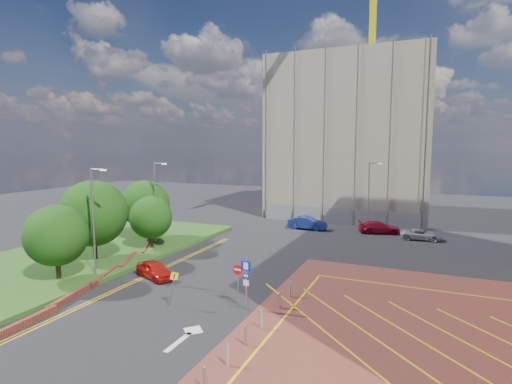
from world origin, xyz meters
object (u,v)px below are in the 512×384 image
Objects in this scene: warning_sign at (173,285)px; car_silver_back at (420,234)px; car_red_back at (379,227)px; sign_cluster at (243,278)px; car_red_left at (155,270)px; tree_a at (56,236)px; tree_d at (145,204)px; lamp_back at (369,193)px; lamp_left_far at (156,199)px; tree_b at (93,213)px; car_blue_back at (307,223)px; tree_c at (151,217)px; lamp_left_near at (94,217)px.

car_silver_back is at bearing 61.56° from warning_sign.
sign_cluster is at bearing 152.49° from car_red_back.
car_red_left reaches higher than car_silver_back.
tree_a is 0.89× the size of tree_d.
tree_a is 33.34m from lamp_back.
lamp_left_far reaches higher than car_red_back.
tree_b reaches higher than car_blue_back.
tree_b is 24.31m from car_blue_back.
warning_sign is at bearing -109.18° from car_red_left.
tree_d is at bearing -143.91° from lamp_back.
tree_d is (-2.50, 13.00, 0.37)m from tree_a.
car_blue_back is (-2.93, 24.35, -1.20)m from sign_cluster.
car_red_left is at bearing -10.68° from tree_b.
tree_c is 2.18× the size of warning_sign.
tree_a is at bearing -73.30° from tree_b.
tree_b is (-1.50, 5.00, 0.73)m from tree_a.
lamp_left_near reaches higher than tree_a.
lamp_left_far reaches higher than car_blue_back.
tree_d is at bearing 133.43° from warning_sign.
lamp_left_near is 13.04m from sign_cluster.
warning_sign is at bearing 145.06° from car_silver_back.
tree_c is 1.53× the size of sign_cluster.
lamp_left_far is at bearing 81.23° from tree_b.
warning_sign reaches higher than car_red_left.
lamp_left_near reaches higher than car_red_left.
car_red_left is at bearing -116.88° from lamp_back.
car_blue_back is at bearing 81.17° from car_silver_back.
tree_b is at bearing -130.41° from lamp_back.
car_red_left is at bearing -53.66° from lamp_left_far.
warning_sign is 25.79m from car_blue_back.
tree_c is 4.30m from tree_d.
lamp_left_near is at bearing 164.32° from warning_sign.
lamp_left_near is 32.16m from car_silver_back.
lamp_back is (18.08, 28.00, 0.86)m from tree_a.
car_blue_back is 1.00× the size of car_red_back.
lamp_back is 2.17× the size of car_red_left.
lamp_back is 2.50× the size of sign_cluster.
car_silver_back is (18.14, 21.19, -0.06)m from car_red_left.
lamp_left_far is at bearing 101.31° from lamp_left_near.
lamp_back is at bearing -67.25° from car_blue_back.
lamp_back reaches higher than sign_cluster.
lamp_left_far is 3.56× the size of warning_sign.
car_blue_back is at bearing 67.25° from lamp_left_near.
sign_cluster is 24.55m from car_blue_back.
car_blue_back reaches higher than car_silver_back.
car_blue_back is at bearing 54.68° from tree_c.
car_silver_back is at bearing -28.75° from lamp_back.
car_blue_back is (13.86, 12.33, -3.12)m from tree_d.
tree_c reaches higher than sign_cluster.
lamp_left_far is 2.17× the size of car_red_left.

